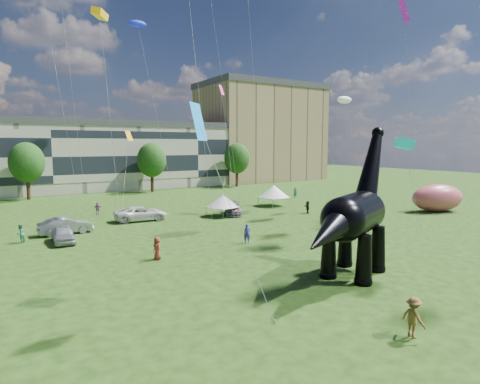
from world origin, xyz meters
TOP-DOWN VIEW (x-y plane):
  - ground at (0.00, 0.00)m, footprint 220.00×220.00m
  - terrace_row at (-8.00, 62.00)m, footprint 78.00×11.00m
  - apartment_block at (40.00, 65.00)m, footprint 28.00×18.00m
  - tree_mid_left at (-12.00, 53.00)m, footprint 5.20×5.20m
  - tree_mid_right at (8.00, 53.00)m, footprint 5.20×5.20m
  - tree_far_right at (26.00, 53.00)m, footprint 5.20×5.20m
  - dinosaur_sculpture at (2.84, 0.54)m, footprint 11.99×6.77m
  - car_silver at (-11.61, 20.14)m, footprint 1.95×4.44m
  - car_grey at (-10.92, 23.69)m, footprint 4.94×1.96m
  - car_white at (-2.62, 26.60)m, footprint 5.98×3.08m
  - car_dark at (8.25, 24.58)m, footprint 3.90×5.20m
  - gazebo_near at (6.61, 24.30)m, footprint 4.76×4.76m
  - gazebo_far at (16.72, 27.73)m, footprint 4.53×4.53m
  - inflatable_pink at (31.64, 12.81)m, footprint 7.77×5.52m
  - visitors at (-1.21, 14.46)m, footprint 50.76×40.61m

SIDE VIEW (x-z plane):
  - ground at x=0.00m, z-range 0.00..0.00m
  - car_dark at x=8.25m, z-range 0.00..1.40m
  - car_silver at x=-11.61m, z-range 0.00..1.49m
  - car_grey at x=-10.92m, z-range 0.00..1.60m
  - car_white at x=-2.62m, z-range 0.00..1.61m
  - visitors at x=-1.21m, z-range -0.06..1.79m
  - inflatable_pink at x=31.64m, z-range 0.00..3.52m
  - gazebo_near at x=6.61m, z-range 0.53..3.18m
  - gazebo_far at x=16.72m, z-range 0.59..3.50m
  - dinosaur_sculpture at x=2.84m, z-range -1.24..8.90m
  - terrace_row at x=-8.00m, z-range 0.00..12.00m
  - tree_mid_left at x=-12.00m, z-range 1.57..11.01m
  - tree_mid_right at x=8.00m, z-range 1.57..11.01m
  - tree_far_right at x=26.00m, z-range 1.57..11.01m
  - apartment_block at x=40.00m, z-range 0.00..22.00m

